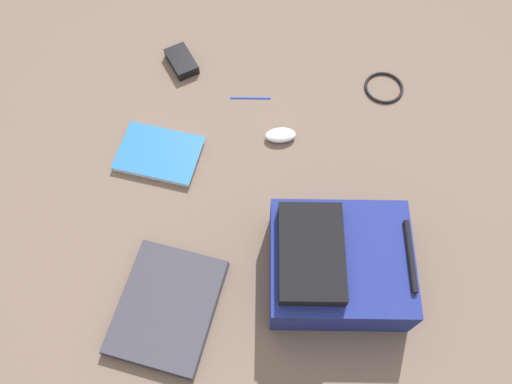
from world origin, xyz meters
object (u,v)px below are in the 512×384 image
computer_mouse (281,135)px  power_brick (182,61)px  backpack (337,264)px  laptop (167,306)px  cable_coil (384,88)px  book_manual (159,154)px  pen_black (251,98)px

computer_mouse → power_brick: bearing=-136.6°
backpack → laptop: 0.49m
computer_mouse → power_brick: size_ratio=0.76×
laptop → cable_coil: laptop is taller
computer_mouse → laptop: bearing=-35.0°
laptop → power_brick: bearing=-168.0°
backpack → laptop: backpack is taller
book_manual → backpack: bearing=64.4°
laptop → computer_mouse: 0.66m
backpack → power_brick: backpack is taller
laptop → power_brick: 0.88m
laptop → backpack: bearing=113.0°
book_manual → power_brick: power_brick is taller
pen_black → laptop: bearing=-6.6°
laptop → pen_black: size_ratio=2.54×
backpack → cable_coil: size_ratio=3.20×
laptop → book_manual: (-0.48, -0.16, -0.01)m
laptop → pen_black: bearing=173.4°
backpack → computer_mouse: bearing=-152.1°
laptop → book_manual: bearing=-161.6°
book_manual → pen_black: (-0.28, 0.25, -0.01)m
backpack → laptop: bearing=-67.0°
book_manual → pen_black: book_manual is taller
book_manual → power_brick: 0.38m
cable_coil → book_manual: bearing=-59.4°
book_manual → computer_mouse: computer_mouse is taller
cable_coil → computer_mouse: bearing=-49.8°
laptop → pen_black: laptop is taller
backpack → cable_coil: bearing=172.5°
computer_mouse → cable_coil: size_ratio=0.74×
laptop → pen_black: 0.77m
computer_mouse → pen_black: (-0.14, -0.13, -0.01)m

